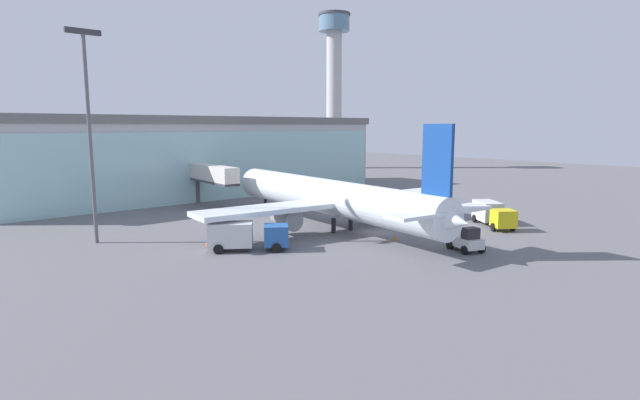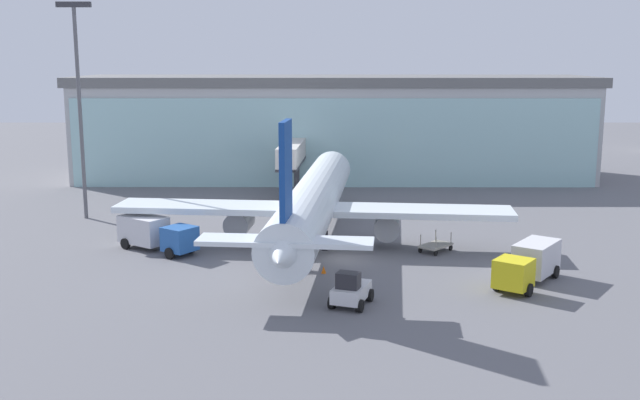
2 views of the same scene
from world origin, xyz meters
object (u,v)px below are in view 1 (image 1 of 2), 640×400
(apron_light_mast, at_px, (89,120))
(safety_cone_wingtip, at_px, (207,243))
(jet_bridge, at_px, (211,175))
(control_tower, at_px, (334,75))
(safety_cone_nose, at_px, (395,238))
(fuel_truck, at_px, (492,213))
(baggage_cart, at_px, (406,217))
(airplane, at_px, (331,198))
(pushback_tug, at_px, (467,241))
(catering_truck, at_px, (245,235))

(apron_light_mast, xyz_separation_m, safety_cone_wingtip, (7.59, -8.35, -11.68))
(jet_bridge, relative_size, control_tower, 0.33)
(control_tower, bearing_deg, safety_cone_nose, -128.55)
(safety_cone_nose, height_order, safety_cone_wingtip, same)
(fuel_truck, height_order, baggage_cart, fuel_truck)
(apron_light_mast, height_order, airplane, apron_light_mast)
(jet_bridge, distance_m, fuel_truck, 38.12)
(safety_cone_nose, bearing_deg, control_tower, 51.45)
(jet_bridge, bearing_deg, apron_light_mast, 126.61)
(apron_light_mast, height_order, fuel_truck, apron_light_mast)
(safety_cone_nose, bearing_deg, apron_light_mast, 140.79)
(jet_bridge, distance_m, control_tower, 72.39)
(airplane, height_order, pushback_tug, airplane)
(control_tower, height_order, pushback_tug, control_tower)
(control_tower, height_order, safety_cone_wingtip, control_tower)
(airplane, bearing_deg, catering_truck, 106.25)
(baggage_cart, relative_size, safety_cone_wingtip, 5.75)
(control_tower, distance_m, baggage_cart, 81.65)
(control_tower, bearing_deg, pushback_tug, -125.02)
(jet_bridge, bearing_deg, safety_cone_wingtip, 154.09)
(catering_truck, bearing_deg, baggage_cart, 35.05)
(fuel_truck, height_order, safety_cone_nose, fuel_truck)
(control_tower, xyz_separation_m, safety_cone_wingtip, (-70.32, -58.62, -24.66))
(control_tower, distance_m, apron_light_mast, 93.62)
(apron_light_mast, xyz_separation_m, pushback_tug, (24.61, -25.81, -10.98))
(airplane, bearing_deg, baggage_cart, -99.46)
(safety_cone_wingtip, bearing_deg, airplane, -6.32)
(control_tower, bearing_deg, jet_bridge, -147.13)
(catering_truck, height_order, pushback_tug, catering_truck)
(control_tower, xyz_separation_m, safety_cone_nose, (-54.97, -68.99, -24.66))
(airplane, distance_m, fuel_truck, 18.79)
(jet_bridge, distance_m, pushback_tug, 38.88)
(safety_cone_wingtip, bearing_deg, baggage_cart, -10.01)
(control_tower, bearing_deg, apron_light_mast, -147.17)
(baggage_cart, height_order, pushback_tug, pushback_tug)
(jet_bridge, xyz_separation_m, apron_light_mast, (-19.57, -12.58, 7.39))
(airplane, relative_size, safety_cone_wingtip, 70.14)
(catering_truck, relative_size, baggage_cart, 2.28)
(catering_truck, bearing_deg, jet_bridge, 103.67)
(airplane, bearing_deg, apron_light_mast, 71.58)
(airplane, xyz_separation_m, safety_cone_nose, (0.82, -8.76, -3.23))
(fuel_truck, bearing_deg, safety_cone_nose, -63.81)
(airplane, relative_size, safety_cone_nose, 70.14)
(jet_bridge, relative_size, airplane, 0.34)
(control_tower, relative_size, fuel_truck, 5.66)
(fuel_truck, height_order, safety_cone_wingtip, fuel_truck)
(safety_cone_nose, bearing_deg, catering_truck, 154.68)
(jet_bridge, xyz_separation_m, safety_cone_nose, (3.37, -31.29, -4.29))
(apron_light_mast, xyz_separation_m, safety_cone_nose, (22.94, -18.72, -11.68))
(fuel_truck, relative_size, pushback_tug, 1.99)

